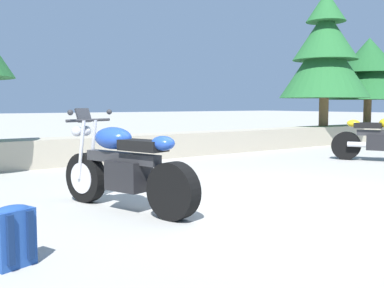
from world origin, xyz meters
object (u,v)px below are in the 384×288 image
(rider_backpack, at_px, (12,235))
(pine_tree_mid_right, at_px, (325,53))
(motorcycle_blue_centre, at_px, (124,168))
(motorcycle_yellow_far_right, at_px, (383,139))
(pine_tree_far_right, at_px, (369,70))

(rider_backpack, height_order, pine_tree_mid_right, pine_tree_mid_right)
(motorcycle_blue_centre, height_order, motorcycle_yellow_far_right, same)
(rider_backpack, bearing_deg, motorcycle_blue_centre, 36.94)
(motorcycle_blue_centre, bearing_deg, rider_backpack, -143.06)
(motorcycle_yellow_far_right, bearing_deg, pine_tree_far_right, 35.91)
(pine_tree_mid_right, height_order, pine_tree_far_right, pine_tree_mid_right)
(motorcycle_blue_centre, distance_m, pine_tree_far_right, 12.72)
(motorcycle_blue_centre, bearing_deg, pine_tree_mid_right, 25.33)
(rider_backpack, relative_size, pine_tree_mid_right, 0.11)
(motorcycle_blue_centre, bearing_deg, motorcycle_yellow_far_right, 6.65)
(rider_backpack, xyz_separation_m, pine_tree_mid_right, (10.65, 5.47, 2.55))
(rider_backpack, distance_m, pine_tree_far_right, 14.60)
(rider_backpack, relative_size, pine_tree_far_right, 0.16)
(motorcycle_yellow_far_right, relative_size, pine_tree_far_right, 0.64)
(pine_tree_mid_right, distance_m, pine_tree_far_right, 2.67)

